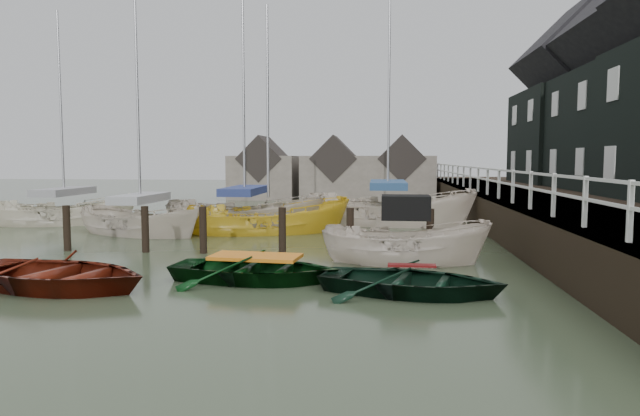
# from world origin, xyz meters

# --- Properties ---
(ground) EXTENTS (120.00, 120.00, 0.00)m
(ground) POSITION_xyz_m (0.00, 0.00, 0.00)
(ground) COLOR #2F3C26
(ground) RESTS_ON ground
(pier) EXTENTS (3.04, 32.00, 2.70)m
(pier) POSITION_xyz_m (9.48, 10.00, 0.71)
(pier) COLOR black
(pier) RESTS_ON ground
(mooring_pilings) EXTENTS (13.72, 0.22, 1.80)m
(mooring_pilings) POSITION_xyz_m (-1.11, 3.00, 0.50)
(mooring_pilings) COLOR black
(mooring_pilings) RESTS_ON ground
(far_sheds) EXTENTS (14.00, 4.08, 4.39)m
(far_sheds) POSITION_xyz_m (0.83, 26.00, 1.86)
(far_sheds) COLOR #665B51
(far_sheds) RESTS_ON ground
(rowboat_red) EXTENTS (5.12, 4.18, 0.93)m
(rowboat_red) POSITION_xyz_m (-2.97, -1.88, 0.00)
(rowboat_red) COLOR #59190C
(rowboat_red) RESTS_ON ground
(rowboat_green) EXTENTS (4.22, 3.22, 0.82)m
(rowboat_green) POSITION_xyz_m (1.20, -0.66, 0.00)
(rowboat_green) COLOR black
(rowboat_green) RESTS_ON ground
(rowboat_dkgreen) EXTENTS (4.43, 3.63, 0.80)m
(rowboat_dkgreen) POSITION_xyz_m (4.72, -1.55, 0.00)
(rowboat_dkgreen) COLOR black
(rowboat_dkgreen) RESTS_ON ground
(motorboat) EXTENTS (4.57, 1.76, 2.71)m
(motorboat) POSITION_xyz_m (4.75, 1.94, 0.09)
(motorboat) COLOR beige
(motorboat) RESTS_ON ground
(sailboat_a) EXTENTS (6.19, 4.30, 10.67)m
(sailboat_a) POSITION_xyz_m (-4.84, 6.95, 0.07)
(sailboat_a) COLOR beige
(sailboat_a) RESTS_ON ground
(sailboat_b) EXTENTS (6.71, 2.76, 12.26)m
(sailboat_b) POSITION_xyz_m (-1.43, 9.34, 0.06)
(sailboat_b) COLOR #BCB0A0
(sailboat_b) RESTS_ON ground
(sailboat_c) EXTENTS (6.76, 4.07, 9.75)m
(sailboat_c) POSITION_xyz_m (-0.18, 7.94, 0.01)
(sailboat_c) COLOR gold
(sailboat_c) RESTS_ON ground
(sailboat_d) EXTENTS (7.94, 4.49, 11.86)m
(sailboat_d) POSITION_xyz_m (4.41, 11.11, 0.06)
(sailboat_d) COLOR beige
(sailboat_d) RESTS_ON ground
(sailboat_e) EXTENTS (6.49, 4.17, 10.20)m
(sailboat_e) POSITION_xyz_m (-9.47, 9.77, 0.06)
(sailboat_e) COLOR beige
(sailboat_e) RESTS_ON ground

